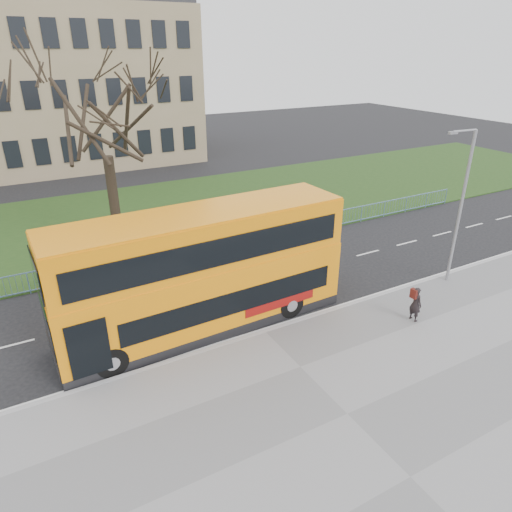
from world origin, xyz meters
The scene contains 10 objects.
ground centered at (0.00, 0.00, 0.00)m, with size 120.00×120.00×0.00m, color black.
pavement centered at (0.00, -6.75, 0.06)m, with size 80.00×10.50×0.12m, color slate.
kerb centered at (0.00, -1.55, 0.07)m, with size 80.00×0.20×0.14m, color #9B9B9E.
grass_verge centered at (0.00, 14.30, 0.04)m, with size 80.00×15.40×0.08m, color #1E3C16.
guard_railing centered at (0.00, 6.60, 0.55)m, with size 40.00×0.12×1.10m, color #6691B6, non-canonical shape.
bare_tree centered at (-3.00, 10.00, 6.26)m, with size 8.65×8.65×12.36m, color black, non-canonical shape.
civic_building centered at (-5.00, 35.00, 7.00)m, with size 30.00×15.00×14.00m, color #917F5C.
yellow_bus centered at (-1.83, 0.18, 2.62)m, with size 11.75×3.16×4.89m.
pedestrian centered at (5.88, -3.82, 0.88)m, with size 0.56×0.37×1.53m, color black.
street_lamp centered at (9.97, -1.99, 4.10)m, with size 1.54×0.31×7.26m.
Camera 1 is at (-7.74, -14.89, 10.56)m, focal length 32.00 mm.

